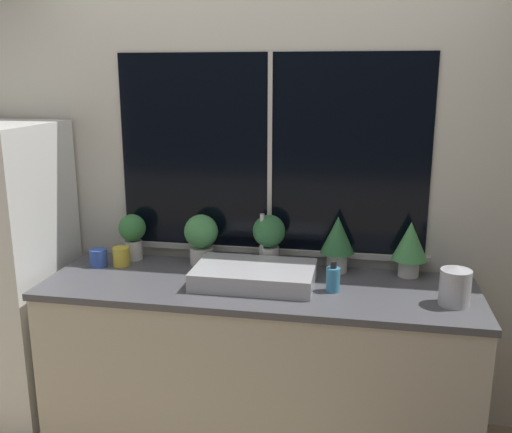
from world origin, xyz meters
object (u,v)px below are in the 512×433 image
at_px(potted_plant_far_right, 410,244).
at_px(soap_bottle, 333,279).
at_px(kettle, 455,286).
at_px(sink, 255,275).
at_px(potted_plant_far_left, 132,233).
at_px(mug_blue, 99,258).
at_px(potted_plant_center, 269,236).
at_px(potted_plant_right, 338,239).
at_px(potted_plant_left, 201,236).
at_px(mug_yellow, 121,257).

height_order(potted_plant_far_right, soap_bottle, potted_plant_far_right).
distance_m(potted_plant_far_right, kettle, 0.41).
height_order(sink, potted_plant_far_left, sink).
xyz_separation_m(soap_bottle, mug_blue, (-1.29, 0.14, -0.02)).
xyz_separation_m(potted_plant_far_right, soap_bottle, (-0.38, -0.29, -0.11)).
bearing_deg(soap_bottle, potted_plant_center, 141.30).
relative_size(potted_plant_center, mug_blue, 3.09).
height_order(sink, potted_plant_center, sink).
relative_size(potted_plant_far_right, kettle, 1.57).
height_order(potted_plant_far_right, kettle, potted_plant_far_right).
relative_size(potted_plant_right, soap_bottle, 1.99).
bearing_deg(kettle, potted_plant_far_right, 116.44).
height_order(potted_plant_left, soap_bottle, potted_plant_left).
height_order(sink, mug_blue, sink).
xyz_separation_m(potted_plant_left, soap_bottle, (0.74, -0.29, -0.09)).
distance_m(mug_blue, kettle, 1.85).
distance_m(sink, soap_bottle, 0.40).
xyz_separation_m(soap_bottle, mug_yellow, (-1.17, 0.17, -0.01)).
distance_m(potted_plant_far_left, soap_bottle, 1.18).
bearing_deg(sink, potted_plant_far_right, 18.33).
distance_m(sink, potted_plant_far_right, 0.82).
distance_m(soap_bottle, mug_blue, 1.29).
xyz_separation_m(sink, potted_plant_far_right, (0.77, 0.26, 0.13)).
distance_m(potted_plant_center, mug_blue, 0.94).
height_order(potted_plant_center, mug_yellow, potted_plant_center).
bearing_deg(potted_plant_right, potted_plant_far_left, 180.00).
distance_m(potted_plant_center, mug_yellow, 0.82).
bearing_deg(potted_plant_right, potted_plant_left, -180.00).
bearing_deg(potted_plant_right, mug_blue, -173.37).
distance_m(mug_yellow, kettle, 1.74).
relative_size(sink, soap_bottle, 3.93).
relative_size(potted_plant_left, soap_bottle, 1.82).
distance_m(potted_plant_far_left, potted_plant_left, 0.40).
bearing_deg(potted_plant_left, kettle, -15.43).
xyz_separation_m(potted_plant_center, kettle, (0.92, -0.36, -0.08)).
xyz_separation_m(sink, potted_plant_left, (-0.35, 0.26, 0.11)).
bearing_deg(kettle, potted_plant_center, 158.69).
distance_m(potted_plant_right, kettle, 0.66).
height_order(potted_plant_far_left, potted_plant_right, potted_plant_right).
distance_m(potted_plant_far_left, mug_yellow, 0.16).
bearing_deg(potted_plant_left, potted_plant_far_right, 0.00).
relative_size(sink, potted_plant_center, 2.04).
bearing_deg(potted_plant_right, potted_plant_center, 180.00).
bearing_deg(soap_bottle, mug_blue, 173.75).
height_order(potted_plant_far_right, mug_yellow, potted_plant_far_right).
relative_size(potted_plant_center, soap_bottle, 1.93).
relative_size(potted_plant_far_left, potted_plant_far_right, 0.90).
bearing_deg(mug_blue, potted_plant_right, 6.63).
xyz_separation_m(sink, kettle, (0.95, -0.10, 0.05)).
xyz_separation_m(potted_plant_far_right, mug_blue, (-1.66, -0.15, -0.12)).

